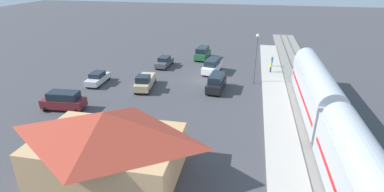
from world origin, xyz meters
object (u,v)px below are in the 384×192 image
(light_pole_near_platform, at_px, (256,53))
(suv_white, at_px, (212,66))
(station_building, at_px, (107,142))
(pickup_tan, at_px, (145,81))
(pedestrian_waiting_far, at_px, (272,60))
(suv_black, at_px, (216,82))
(sedan_silver, at_px, (98,78))
(suv_maroon, at_px, (64,100))
(suv_green, at_px, (203,53))
(sedan_charcoal, at_px, (164,62))
(pedestrian_on_platform, at_px, (271,66))

(light_pole_near_platform, bearing_deg, suv_white, -27.46)
(station_building, bearing_deg, pickup_tan, -78.98)
(pedestrian_waiting_far, distance_m, suv_black, 13.86)
(pickup_tan, height_order, sedan_silver, pickup_tan)
(pickup_tan, xyz_separation_m, suv_white, (-8.13, -8.34, 0.12))
(pedestrian_waiting_far, height_order, pickup_tan, pickup_tan)
(pedestrian_waiting_far, distance_m, light_pole_near_platform, 8.93)
(suv_maroon, xyz_separation_m, suv_green, (-12.40, -23.65, 0.00))
(suv_white, bearing_deg, pickup_tan, 45.75)
(sedan_charcoal, bearing_deg, suv_black, 139.08)
(suv_green, bearing_deg, pedestrian_on_platform, 153.18)
(pedestrian_on_platform, bearing_deg, pedestrian_waiting_far, -96.01)
(pedestrian_on_platform, relative_size, suv_black, 0.34)
(pedestrian_on_platform, relative_size, light_pole_near_platform, 0.24)
(suv_maroon, height_order, sedan_silver, suv_maroon)
(pedestrian_on_platform, height_order, pickup_tan, pickup_tan)
(sedan_charcoal, distance_m, light_pole_near_platform, 15.98)
(suv_black, bearing_deg, sedan_charcoal, -40.92)
(suv_black, xyz_separation_m, suv_green, (4.28, -14.28, 0.00))
(suv_black, bearing_deg, suv_green, -73.31)
(station_building, relative_size, pedestrian_waiting_far, 6.97)
(pedestrian_waiting_far, xyz_separation_m, light_pole_near_platform, (2.84, 7.82, 3.26))
(sedan_charcoal, xyz_separation_m, light_pole_near_platform, (-14.78, 4.86, 3.66))
(suv_maroon, bearing_deg, pedestrian_on_platform, -143.77)
(pickup_tan, distance_m, sedan_silver, 7.22)
(station_building, height_order, sedan_silver, station_building)
(suv_black, relative_size, suv_green, 1.00)
(sedan_charcoal, height_order, suv_white, suv_white)
(light_pole_near_platform, bearing_deg, sedan_charcoal, -18.21)
(sedan_charcoal, relative_size, suv_white, 0.89)
(pedestrian_waiting_far, relative_size, suv_black, 0.34)
(pedestrian_waiting_far, xyz_separation_m, pickup_tan, (17.48, 12.77, -0.25))
(sedan_charcoal, relative_size, sedan_silver, 1.02)
(light_pole_near_platform, bearing_deg, suv_black, 36.17)
(station_building, relative_size, suv_white, 2.31)
(pedestrian_on_platform, height_order, suv_white, suv_white)
(suv_white, bearing_deg, sedan_silver, 27.67)
(sedan_charcoal, height_order, pickup_tan, pickup_tan)
(pickup_tan, relative_size, light_pole_near_platform, 0.78)
(station_building, height_order, sedan_charcoal, station_building)
(suv_maroon, height_order, suv_white, same)
(station_building, xyz_separation_m, pedestrian_waiting_far, (-14.04, -30.42, -1.58))
(station_building, relative_size, suv_green, 2.35)
(suv_maroon, distance_m, sedan_silver, 8.36)
(suv_maroon, xyz_separation_m, light_pole_near_platform, (-21.66, -13.01, 3.39))
(suv_white, bearing_deg, pedestrian_waiting_far, -154.64)
(pedestrian_waiting_far, bearing_deg, suv_white, 25.36)
(suv_green, bearing_deg, suv_maroon, 62.33)
(suv_white, bearing_deg, suv_maroon, 47.26)
(suv_black, height_order, light_pole_near_platform, light_pole_near_platform)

